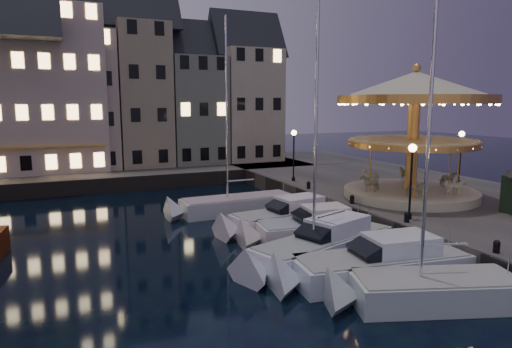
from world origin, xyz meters
name	(u,v)px	position (x,y,z in m)	size (l,w,h in m)	color
ground	(304,266)	(0.00, 0.00, 0.00)	(160.00, 160.00, 0.00)	black
quay_east	(434,202)	(14.00, 6.00, 0.65)	(16.00, 56.00, 1.30)	#474442
quay_north	(87,176)	(-8.00, 28.00, 0.65)	(44.00, 12.00, 1.30)	#474442
quaywall_e	(339,213)	(6.00, 6.00, 0.65)	(0.15, 44.00, 1.30)	#47423A
quaywall_n	(116,185)	(-6.00, 22.00, 0.65)	(48.00, 0.15, 1.30)	#47423A
streetlamp_b	(411,170)	(7.20, 1.00, 4.02)	(0.44, 0.44, 4.17)	black
streetlamp_c	(294,148)	(7.20, 14.50, 4.02)	(0.44, 0.44, 4.17)	black
streetlamp_d	(461,150)	(18.50, 8.00, 4.02)	(0.44, 0.44, 4.17)	black
bollard_a	(497,246)	(6.60, -5.00, 1.60)	(0.30, 0.30, 0.57)	black
bollard_b	(407,217)	(6.60, 0.50, 1.60)	(0.30, 0.30, 0.57)	black
bollard_c	(352,199)	(6.60, 5.50, 1.60)	(0.30, 0.30, 0.57)	black
bollard_d	(309,185)	(6.60, 11.00, 1.60)	(0.30, 0.30, 0.57)	black
townhouse_nb	(11,96)	(-14.05, 30.00, 8.28)	(6.16, 8.00, 13.80)	slate
townhouse_nc	(81,91)	(-8.00, 30.00, 8.78)	(6.82, 8.00, 14.80)	#B09F8E
townhouse_nd	(141,86)	(-2.25, 30.00, 9.28)	(5.50, 8.00, 15.80)	gray
townhouse_ne	(193,101)	(3.20, 30.00, 7.78)	(6.16, 8.00, 12.80)	slate
townhouse_nf	(245,97)	(9.25, 30.00, 8.28)	(6.82, 8.00, 13.80)	#B4AA8E
hotel_corner	(10,79)	(-14.00, 30.00, 9.78)	(17.60, 9.00, 16.80)	#C3B0A4
motorboat_a	(421,292)	(1.96, -5.54, 0.54)	(7.40, 4.56, 12.37)	silver
motorboat_b	(373,267)	(1.80, -2.82, 0.64)	(8.94, 3.56, 2.15)	silver
motorboat_c	(319,247)	(1.05, 0.35, 0.68)	(9.32, 5.17, 12.52)	silver
motorboat_d	(306,230)	(1.97, 3.30, 0.64)	(7.38, 3.20, 2.15)	silver
motorboat_e	(282,220)	(1.84, 5.93, 0.64)	(8.23, 3.26, 2.15)	silver
motorboat_f	(230,206)	(0.40, 11.09, 0.53)	(9.07, 2.53, 12.07)	silver
carousel	(414,110)	(11.39, 5.57, 7.15)	(10.16, 10.16, 8.89)	beige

